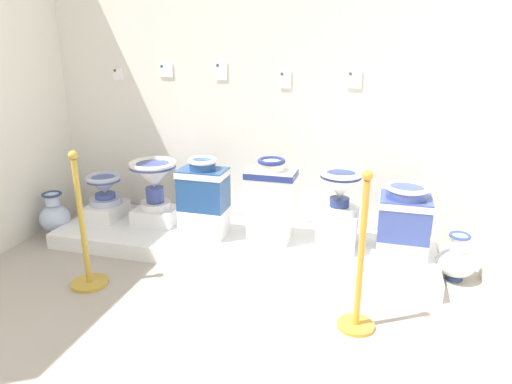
# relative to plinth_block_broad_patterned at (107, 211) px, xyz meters

# --- Properties ---
(ground_plane) EXTENTS (5.83, 5.81, 0.02)m
(ground_plane) POSITION_rel_plinth_block_broad_patterned_xyz_m (1.32, -1.69, -0.21)
(ground_plane) COLOR #A3998C
(wall_back) EXTENTS (4.03, 0.06, 3.11)m
(wall_back) POSITION_rel_plinth_block_broad_patterned_xyz_m (1.32, 0.44, 1.36)
(wall_back) COLOR silver
(wall_back) RESTS_ON ground_plane
(display_platform) EXTENTS (3.20, 0.89, 0.13)m
(display_platform) POSITION_rel_plinth_block_broad_patterned_xyz_m (1.32, -0.05, -0.13)
(display_platform) COLOR white
(display_platform) RESTS_ON ground_plane
(plinth_block_broad_patterned) EXTENTS (0.29, 0.36, 0.14)m
(plinth_block_broad_patterned) POSITION_rel_plinth_block_broad_patterned_xyz_m (0.00, 0.00, 0.00)
(plinth_block_broad_patterned) COLOR white
(plinth_block_broad_patterned) RESTS_ON display_platform
(antique_toilet_broad_patterned) EXTENTS (0.32, 0.32, 0.27)m
(antique_toilet_broad_patterned) POSITION_rel_plinth_block_broad_patterned_xyz_m (0.00, 0.00, 0.23)
(antique_toilet_broad_patterned) COLOR #B0B8D4
(antique_toilet_broad_patterned) RESTS_ON plinth_block_broad_patterned
(plinth_block_squat_floral) EXTENTS (0.38, 0.31, 0.14)m
(plinth_block_squat_floral) POSITION_rel_plinth_block_broad_patterned_xyz_m (0.50, 0.01, 0.00)
(plinth_block_squat_floral) COLOR white
(plinth_block_squat_floral) RESTS_ON display_platform
(antique_toilet_squat_floral) EXTENTS (0.42, 0.42, 0.44)m
(antique_toilet_squat_floral) POSITION_rel_plinth_block_broad_patterned_xyz_m (0.50, 0.01, 0.37)
(antique_toilet_squat_floral) COLOR white
(antique_toilet_squat_floral) RESTS_ON plinth_block_squat_floral
(plinth_block_rightmost) EXTENTS (0.37, 0.28, 0.24)m
(plinth_block_rightmost) POSITION_rel_plinth_block_broad_patterned_xyz_m (1.03, -0.11, 0.05)
(plinth_block_rightmost) COLOR white
(plinth_block_rightmost) RESTS_ON display_platform
(antique_toilet_rightmost) EXTENTS (0.39, 0.27, 0.44)m
(antique_toilet_rightmost) POSITION_rel_plinth_block_broad_patterned_xyz_m (1.03, -0.11, 0.38)
(antique_toilet_rightmost) COLOR navy
(antique_toilet_rightmost) RESTS_ON plinth_block_rightmost
(plinth_block_slender_white) EXTENTS (0.33, 0.33, 0.28)m
(plinth_block_slender_white) POSITION_rel_plinth_block_broad_patterned_xyz_m (1.59, -0.04, 0.07)
(plinth_block_slender_white) COLOR white
(plinth_block_slender_white) RESTS_ON display_platform
(antique_toilet_slender_white) EXTENTS (0.40, 0.25, 0.41)m
(antique_toilet_slender_white) POSITION_rel_plinth_block_broad_patterned_xyz_m (1.59, -0.04, 0.41)
(antique_toilet_slender_white) COLOR white
(antique_toilet_slender_white) RESTS_ON plinth_block_slender_white
(plinth_block_tall_cobalt) EXTENTS (0.30, 0.39, 0.28)m
(plinth_block_tall_cobalt) POSITION_rel_plinth_block_broad_patterned_xyz_m (2.14, -0.03, 0.07)
(plinth_block_tall_cobalt) COLOR white
(plinth_block_tall_cobalt) RESTS_ON display_platform
(antique_toilet_tall_cobalt) EXTENTS (0.34, 0.34, 0.35)m
(antique_toilet_tall_cobalt) POSITION_rel_plinth_block_broad_patterned_xyz_m (2.14, -0.03, 0.43)
(antique_toilet_tall_cobalt) COLOR white
(antique_toilet_tall_cobalt) RESTS_ON plinth_block_tall_cobalt
(plinth_block_central_ornate) EXTENTS (0.37, 0.32, 0.14)m
(plinth_block_central_ornate) POSITION_rel_plinth_block_broad_patterned_xyz_m (2.63, -0.04, 0.00)
(plinth_block_central_ornate) COLOR white
(plinth_block_central_ornate) RESTS_ON display_platform
(antique_toilet_central_ornate) EXTENTS (0.39, 0.34, 0.41)m
(antique_toilet_central_ornate) POSITION_rel_plinth_block_broad_patterned_xyz_m (2.63, -0.04, 0.29)
(antique_toilet_central_ornate) COLOR #384A95
(antique_toilet_central_ornate) RESTS_ON plinth_block_central_ornate
(info_placard_first) EXTENTS (0.10, 0.01, 0.11)m
(info_placard_first) POSITION_rel_plinth_block_broad_patterned_xyz_m (0.00, 0.40, 1.21)
(info_placard_first) COLOR white
(info_placard_second) EXTENTS (0.13, 0.01, 0.12)m
(info_placard_second) POSITION_rel_plinth_block_broad_patterned_xyz_m (0.49, 0.40, 1.25)
(info_placard_second) COLOR white
(info_placard_third) EXTENTS (0.11, 0.01, 0.15)m
(info_placard_third) POSITION_rel_plinth_block_broad_patterned_xyz_m (1.02, 0.40, 1.26)
(info_placard_third) COLOR white
(info_placard_fourth) EXTENTS (0.10, 0.01, 0.14)m
(info_placard_fourth) POSITION_rel_plinth_block_broad_patterned_xyz_m (1.59, 0.40, 1.20)
(info_placard_fourth) COLOR white
(info_placard_fifth) EXTENTS (0.11, 0.01, 0.14)m
(info_placard_fifth) POSITION_rel_plinth_block_broad_patterned_xyz_m (2.16, 0.40, 1.21)
(info_placard_fifth) COLOR white
(decorative_vase_corner) EXTENTS (0.27, 0.27, 0.41)m
(decorative_vase_corner) POSITION_rel_plinth_block_broad_patterned_xyz_m (-0.40, -0.22, -0.02)
(decorative_vase_corner) COLOR navy
(decorative_vase_corner) RESTS_ON ground_plane
(decorative_vase_spare) EXTENTS (0.29, 0.29, 0.37)m
(decorative_vase_spare) POSITION_rel_plinth_block_broad_patterned_xyz_m (3.03, -0.10, -0.05)
(decorative_vase_spare) COLOR #2E478C
(decorative_vase_spare) RESTS_ON ground_plane
(stanchion_post_near_left) EXTENTS (0.27, 0.27, 1.01)m
(stanchion_post_near_left) POSITION_rel_plinth_block_broad_patterned_xyz_m (0.43, -0.92, 0.09)
(stanchion_post_near_left) COLOR #B69231
(stanchion_post_near_left) RESTS_ON ground_plane
(stanchion_post_near_right) EXTENTS (0.23, 0.23, 1.03)m
(stanchion_post_near_right) POSITION_rel_plinth_block_broad_patterned_xyz_m (2.36, -0.92, 0.13)
(stanchion_post_near_right) COLOR gold
(stanchion_post_near_right) RESTS_ON ground_plane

